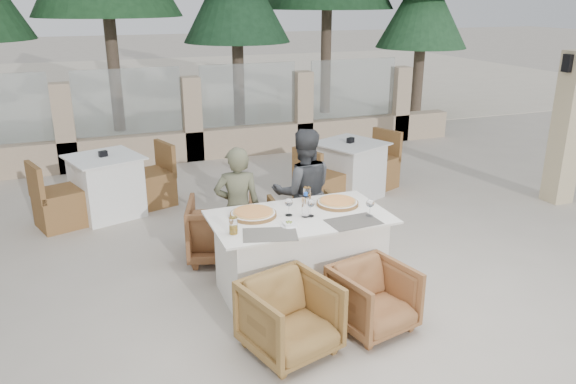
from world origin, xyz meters
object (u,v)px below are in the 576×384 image
object	(u,v)px
beer_glass_right	(307,195)
pizza_left	(253,213)
wine_glass_centre	(289,206)
wine_glass_near	(310,207)
water_bottle	(306,205)
armchair_far_left	(222,229)
pizza_right	(337,202)
wine_glass_corner	(370,207)
armchair_near_left	(290,318)
armchair_far_right	(307,228)
diner_right	(303,192)
diner_left	(238,209)
dining_table	(299,255)
armchair_near_right	(373,298)
bg_table_a	(107,186)
olive_dish	(289,224)
beer_glass_left	(233,226)
bg_table_b	(349,170)

from	to	relation	value
beer_glass_right	pizza_left	bearing A→B (deg)	-164.33
wine_glass_centre	wine_glass_near	size ratio (longest dim) A/B	1.00
water_bottle	beer_glass_right	bearing A→B (deg)	65.38
beer_glass_right	armchair_far_left	xyz separation A→B (m)	(-0.68, 0.69, -0.52)
pizza_right	armchair_far_left	bearing A→B (deg)	137.13
wine_glass_corner	pizza_right	bearing A→B (deg)	111.01
wine_glass_corner	armchair_near_left	bearing A→B (deg)	-148.60
pizza_right	armchair_far_right	bearing A→B (deg)	98.76
diner_right	armchair_near_left	bearing A→B (deg)	75.93
beer_glass_right	diner_left	distance (m)	0.73
dining_table	wine_glass_corner	distance (m)	0.79
armchair_far_right	armchair_near_right	bearing A→B (deg)	94.47
wine_glass_corner	bg_table_a	distance (m)	3.65
wine_glass_near	diner_left	world-z (taller)	diner_left
olive_dish	armchair_far_left	size ratio (longest dim) A/B	0.16
olive_dish	armchair_near_right	bearing A→B (deg)	-48.29
armchair_near_right	wine_glass_centre	bearing A→B (deg)	105.07
wine_glass_centre	olive_dish	world-z (taller)	wine_glass_centre
armchair_near_right	bg_table_a	bearing A→B (deg)	105.32
beer_glass_left	armchair_near_right	size ratio (longest dim) A/B	0.24
diner_left	dining_table	bearing A→B (deg)	130.83
beer_glass_left	bg_table_b	bearing A→B (deg)	46.54
beer_glass_left	beer_glass_right	world-z (taller)	beer_glass_right
dining_table	water_bottle	xyz separation A→B (m)	(0.04, -0.04, 0.50)
dining_table	bg_table_a	world-z (taller)	same
armchair_near_left	armchair_far_left	bearing A→B (deg)	76.08
armchair_far_right	armchair_near_left	distance (m)	1.70
pizza_right	wine_glass_centre	bearing A→B (deg)	-170.00
pizza_left	diner_right	size ratio (longest dim) A/B	0.31
bg_table_a	diner_left	bearing A→B (deg)	-78.43
wine_glass_centre	beer_glass_left	xyz separation A→B (m)	(-0.57, -0.22, -0.02)
dining_table	diner_left	xyz separation A→B (m)	(-0.38, 0.71, 0.25)
pizza_left	armchair_far_left	bearing A→B (deg)	96.20
armchair_far_left	pizza_left	bearing A→B (deg)	112.78
wine_glass_centre	beer_glass_right	world-z (taller)	wine_glass_centre
beer_glass_left	beer_glass_right	distance (m)	0.99
water_bottle	pizza_right	bearing A→B (deg)	23.51
armchair_near_left	bg_table_b	bearing A→B (deg)	40.28
dining_table	bg_table_a	size ratio (longest dim) A/B	0.98
pizza_left	olive_dish	xyz separation A→B (m)	(0.22, -0.33, -0.01)
pizza_left	bg_table_b	bearing A→B (deg)	46.07
water_bottle	wine_glass_corner	bearing A→B (deg)	-19.94
pizza_left	armchair_near_right	size ratio (longest dim) A/B	0.69
pizza_right	water_bottle	bearing A→B (deg)	-156.49
beer_glass_right	wine_glass_corner	bearing A→B (deg)	-54.68
olive_dish	pizza_right	bearing A→B (deg)	27.96
armchair_near_left	pizza_left	bearing A→B (deg)	72.61
armchair_far_right	bg_table_a	size ratio (longest dim) A/B	0.44
pizza_right	armchair_far_right	world-z (taller)	pizza_right
pizza_left	armchair_near_left	size ratio (longest dim) A/B	0.64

